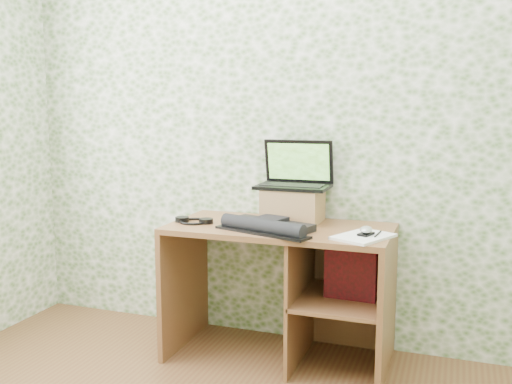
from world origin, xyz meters
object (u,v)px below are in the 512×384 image
at_px(laptop, 295,176).
at_px(notepad, 363,237).
at_px(desk, 295,274).
at_px(keyboard, 267,226).
at_px(riser, 293,205).

height_order(laptop, notepad, laptop).
height_order(desk, laptop, laptop).
xyz_separation_m(desk, keyboard, (-0.11, -0.16, 0.30)).
bearing_deg(notepad, desk, -177.18).
bearing_deg(desk, laptop, 106.21).
bearing_deg(laptop, notepad, -36.25).
distance_m(laptop, keyboard, 0.39).
xyz_separation_m(riser, notepad, (0.44, -0.28, -0.09)).
height_order(desk, riser, riser).
xyz_separation_m(laptop, notepad, (0.44, -0.32, -0.24)).
relative_size(desk, keyboard, 2.20).
relative_size(desk, riser, 3.83).
bearing_deg(desk, notepad, -22.23).
relative_size(riser, notepad, 1.06).
height_order(riser, laptop, laptop).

